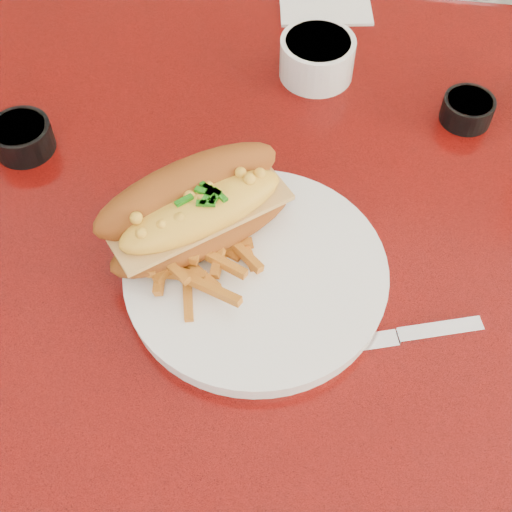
# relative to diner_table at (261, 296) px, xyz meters

# --- Properties ---
(ground) EXTENTS (8.00, 8.00, 0.00)m
(ground) POSITION_rel_diner_table_xyz_m (0.00, 0.00, -0.61)
(ground) COLOR beige
(ground) RESTS_ON ground
(diner_table) EXTENTS (1.23, 0.83, 0.77)m
(diner_table) POSITION_rel_diner_table_xyz_m (0.00, 0.00, 0.00)
(diner_table) COLOR red
(diner_table) RESTS_ON ground
(booth_bench_far) EXTENTS (1.20, 0.51, 0.90)m
(booth_bench_far) POSITION_rel_diner_table_xyz_m (0.00, 0.81, -0.32)
(booth_bench_far) COLOR #A4100A
(booth_bench_far) RESTS_ON ground
(dinner_plate) EXTENTS (0.32, 0.32, 0.02)m
(dinner_plate) POSITION_rel_diner_table_xyz_m (0.01, -0.08, 0.17)
(dinner_plate) COLOR white
(dinner_plate) RESTS_ON diner_table
(mac_hoagie) EXTENTS (0.21, 0.19, 0.08)m
(mac_hoagie) POSITION_rel_diner_table_xyz_m (-0.05, -0.05, 0.21)
(mac_hoagie) COLOR #954B18
(mac_hoagie) RESTS_ON dinner_plate
(fries_pile) EXTENTS (0.14, 0.13, 0.03)m
(fries_pile) POSITION_rel_diner_table_xyz_m (-0.05, -0.07, 0.19)
(fries_pile) COLOR orange
(fries_pile) RESTS_ON dinner_plate
(fork) EXTENTS (0.06, 0.15, 0.00)m
(fork) POSITION_rel_diner_table_xyz_m (-0.04, -0.02, 0.18)
(fork) COLOR silver
(fork) RESTS_ON dinner_plate
(gravy_ramekin) EXTENTS (0.11, 0.11, 0.05)m
(gravy_ramekin) POSITION_rel_diner_table_xyz_m (0.04, 0.22, 0.19)
(gravy_ramekin) COLOR white
(gravy_ramekin) RESTS_ON diner_table
(sauce_cup_left) EXTENTS (0.09, 0.09, 0.03)m
(sauce_cup_left) POSITION_rel_diner_table_xyz_m (-0.27, 0.05, 0.18)
(sauce_cup_left) COLOR black
(sauce_cup_left) RESTS_ON diner_table
(sauce_cup_right) EXTENTS (0.07, 0.07, 0.03)m
(sauce_cup_right) POSITION_rel_diner_table_xyz_m (0.21, 0.17, 0.18)
(sauce_cup_right) COLOR black
(sauce_cup_right) RESTS_ON diner_table
(knife) EXTENTS (0.21, 0.08, 0.01)m
(knife) POSITION_rel_diner_table_xyz_m (0.13, -0.13, 0.16)
(knife) COLOR silver
(knife) RESTS_ON diner_table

